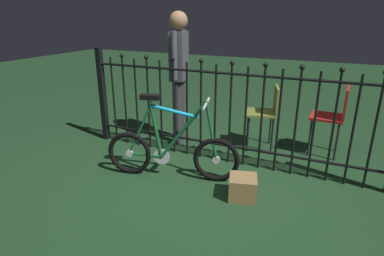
{
  "coord_description": "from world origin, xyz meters",
  "views": [
    {
      "loc": [
        1.13,
        -2.65,
        1.68
      ],
      "look_at": [
        -0.18,
        0.21,
        0.55
      ],
      "focal_mm": 30.09,
      "sensor_mm": 36.0,
      "label": 1
    }
  ],
  "objects_px": {
    "bicycle": "(171,151)",
    "display_crate": "(243,187)",
    "chair_olive": "(267,110)",
    "person_visitor": "(179,67)",
    "chair_red": "(334,113)"
  },
  "relations": [
    {
      "from": "chair_olive",
      "to": "person_visitor",
      "type": "relative_size",
      "value": 0.48
    },
    {
      "from": "bicycle",
      "to": "display_crate",
      "type": "height_order",
      "value": "bicycle"
    },
    {
      "from": "bicycle",
      "to": "display_crate",
      "type": "relative_size",
      "value": 5.41
    },
    {
      "from": "bicycle",
      "to": "person_visitor",
      "type": "xyz_separation_m",
      "value": [
        -0.39,
        0.97,
        0.72
      ]
    },
    {
      "from": "bicycle",
      "to": "chair_olive",
      "type": "bearing_deg",
      "value": 59.29
    },
    {
      "from": "person_visitor",
      "to": "display_crate",
      "type": "bearing_deg",
      "value": -41.34
    },
    {
      "from": "bicycle",
      "to": "chair_red",
      "type": "relative_size",
      "value": 1.62
    },
    {
      "from": "person_visitor",
      "to": "display_crate",
      "type": "height_order",
      "value": "person_visitor"
    },
    {
      "from": "chair_olive",
      "to": "display_crate",
      "type": "height_order",
      "value": "chair_olive"
    },
    {
      "from": "chair_olive",
      "to": "display_crate",
      "type": "bearing_deg",
      "value": -86.17
    },
    {
      "from": "chair_olive",
      "to": "display_crate",
      "type": "relative_size",
      "value": 3.17
    },
    {
      "from": "chair_red",
      "to": "chair_olive",
      "type": "distance_m",
      "value": 0.79
    },
    {
      "from": "chair_red",
      "to": "display_crate",
      "type": "xyz_separation_m",
      "value": [
        -0.7,
        -1.42,
        -0.43
      ]
    },
    {
      "from": "bicycle",
      "to": "chair_red",
      "type": "bearing_deg",
      "value": 41.49
    },
    {
      "from": "bicycle",
      "to": "display_crate",
      "type": "bearing_deg",
      "value": -6.1
    }
  ]
}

